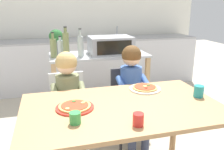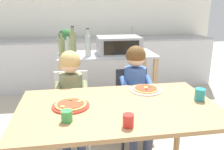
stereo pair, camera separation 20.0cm
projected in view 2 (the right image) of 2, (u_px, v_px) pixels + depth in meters
The scene contains 20 objects.
ground_plane at pixel (101, 121), 3.12m from camera, with size 12.06×12.06×0.00m, color #B7AD99.
back_wall_tiled at pixel (88, 11), 4.50m from camera, with size 4.95×0.12×2.70m.
kitchen_counter at pixel (91, 63), 4.37m from camera, with size 4.45×0.60×1.08m.
kitchen_island_cart at pixel (107, 77), 3.00m from camera, with size 1.19×0.54×0.90m.
toaster_oven at pixel (119, 45), 2.89m from camera, with size 0.51×0.37×0.21m.
bottle_tall_green_wine at pixel (88, 45), 2.74m from camera, with size 0.07×0.07×0.33m.
bottle_squat_spirits at pixel (73, 45), 2.61m from camera, with size 0.07×0.07×0.36m.
bottle_slim_sauce at pixel (68, 48), 2.69m from camera, with size 0.07×0.07×0.25m.
bottle_dark_olive_oil at pixel (62, 47), 2.74m from camera, with size 0.07×0.07×0.29m.
potted_herb_plant at pixel (66, 40), 2.91m from camera, with size 0.17×0.17×0.30m.
dining_table at pixel (118, 117), 1.79m from camera, with size 1.48×0.88×0.76m.
dining_chair_left at pixel (72, 105), 2.45m from camera, with size 0.36×0.36×0.81m.
dining_chair_right at pixel (133, 101), 2.55m from camera, with size 0.36×0.36×0.81m.
child_in_olive_shirt at pixel (71, 91), 2.28m from camera, with size 0.32×0.42×1.04m.
child_in_blue_striped_shirt at pixel (136, 86), 2.38m from camera, with size 0.32×0.42×1.07m.
pizza_plate_red_rimmed at pixel (71, 105), 1.75m from camera, with size 0.28×0.28×0.03m.
pizza_plate_white at pixel (146, 89), 2.07m from camera, with size 0.28×0.28×0.03m.
drinking_cup_green at pixel (67, 116), 1.52m from camera, with size 0.07×0.07×0.08m, color green.
drinking_cup_teal at pixel (200, 95), 1.85m from camera, with size 0.08×0.08×0.10m, color teal.
drinking_cup_red at pixel (128, 121), 1.45m from camera, with size 0.07×0.07×0.08m, color red.
Camera 2 is at (-0.31, -1.59, 1.49)m, focal length 38.03 mm.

